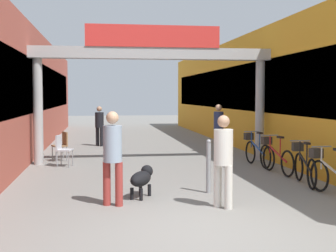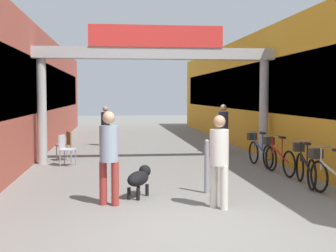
{
  "view_description": "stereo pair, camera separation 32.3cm",
  "coord_description": "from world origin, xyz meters",
  "px_view_note": "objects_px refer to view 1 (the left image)",
  "views": [
    {
      "loc": [
        -1.57,
        -6.76,
        2.02
      ],
      "look_at": [
        0.0,
        4.01,
        1.3
      ],
      "focal_mm": 50.0,
      "sensor_mm": 36.0,
      "label": 1
    },
    {
      "loc": [
        -1.25,
        -6.81,
        2.02
      ],
      "look_at": [
        0.0,
        4.01,
        1.3
      ],
      "focal_mm": 50.0,
      "sensor_mm": 36.0,
      "label": 2
    }
  ],
  "objects_px": {
    "pedestrian_carrying_crate": "(219,125)",
    "bicycle_black_second": "(304,165)",
    "bollard_post_metal": "(209,166)",
    "cafe_chair_aluminium_nearer": "(62,147)",
    "bicycle_red_third": "(276,156)",
    "bicycle_blue_farthest": "(256,150)",
    "dog_on_leash": "(142,178)",
    "pedestrian_companion": "(223,155)",
    "cafe_chair_wood_farther": "(62,143)",
    "bicycle_silver_nearest": "(331,174)",
    "pedestrian_elderly_walking": "(99,124)",
    "pedestrian_with_dog": "(113,152)"
  },
  "relations": [
    {
      "from": "bicycle_black_second",
      "to": "cafe_chair_aluminium_nearer",
      "type": "xyz_separation_m",
      "value": [
        -5.64,
        3.49,
        0.1
      ]
    },
    {
      "from": "bicycle_blue_farthest",
      "to": "cafe_chair_wood_farther",
      "type": "bearing_deg",
      "value": 162.35
    },
    {
      "from": "pedestrian_carrying_crate",
      "to": "bicycle_red_third",
      "type": "distance_m",
      "value": 4.42
    },
    {
      "from": "pedestrian_companion",
      "to": "bollard_post_metal",
      "type": "relative_size",
      "value": 1.49
    },
    {
      "from": "bicycle_black_second",
      "to": "pedestrian_elderly_walking",
      "type": "bearing_deg",
      "value": 117.74
    },
    {
      "from": "bicycle_black_second",
      "to": "pedestrian_with_dog",
      "type": "bearing_deg",
      "value": -161.34
    },
    {
      "from": "dog_on_leash",
      "to": "bollard_post_metal",
      "type": "relative_size",
      "value": 0.77
    },
    {
      "from": "dog_on_leash",
      "to": "pedestrian_carrying_crate",
      "type": "bearing_deg",
      "value": 63.95
    },
    {
      "from": "bicycle_silver_nearest",
      "to": "cafe_chair_aluminium_nearer",
      "type": "distance_m",
      "value": 7.37
    },
    {
      "from": "pedestrian_elderly_walking",
      "to": "bicycle_silver_nearest",
      "type": "relative_size",
      "value": 0.94
    },
    {
      "from": "bollard_post_metal",
      "to": "cafe_chair_aluminium_nearer",
      "type": "bearing_deg",
      "value": 128.57
    },
    {
      "from": "pedestrian_companion",
      "to": "cafe_chair_aluminium_nearer",
      "type": "xyz_separation_m",
      "value": [
        -3.24,
        5.41,
        -0.41
      ]
    },
    {
      "from": "pedestrian_with_dog",
      "to": "bicycle_black_second",
      "type": "xyz_separation_m",
      "value": [
        4.35,
        1.47,
        -0.55
      ]
    },
    {
      "from": "cafe_chair_wood_farther",
      "to": "bicycle_red_third",
      "type": "bearing_deg",
      "value": -28.85
    },
    {
      "from": "dog_on_leash",
      "to": "bicycle_blue_farthest",
      "type": "height_order",
      "value": "bicycle_blue_farthest"
    },
    {
      "from": "pedestrian_carrying_crate",
      "to": "bicycle_black_second",
      "type": "relative_size",
      "value": 1.01
    },
    {
      "from": "bicycle_blue_farthest",
      "to": "cafe_chair_aluminium_nearer",
      "type": "xyz_separation_m",
      "value": [
        -5.51,
        0.61,
        0.1
      ]
    },
    {
      "from": "bicycle_blue_farthest",
      "to": "dog_on_leash",
      "type": "bearing_deg",
      "value": -134.3
    },
    {
      "from": "pedestrian_with_dog",
      "to": "pedestrian_companion",
      "type": "bearing_deg",
      "value": -13.21
    },
    {
      "from": "bicycle_silver_nearest",
      "to": "pedestrian_with_dog",
      "type": "bearing_deg",
      "value": -176.94
    },
    {
      "from": "pedestrian_elderly_walking",
      "to": "pedestrian_companion",
      "type": "bearing_deg",
      "value": -78.38
    },
    {
      "from": "bicycle_black_second",
      "to": "bicycle_blue_farthest",
      "type": "xyz_separation_m",
      "value": [
        -0.13,
        2.88,
        0.0
      ]
    },
    {
      "from": "pedestrian_companion",
      "to": "bicycle_black_second",
      "type": "relative_size",
      "value": 0.99
    },
    {
      "from": "bicycle_blue_farthest",
      "to": "cafe_chair_wood_farther",
      "type": "height_order",
      "value": "bicycle_blue_farthest"
    },
    {
      "from": "pedestrian_elderly_walking",
      "to": "bicycle_black_second",
      "type": "bearing_deg",
      "value": -62.26
    },
    {
      "from": "pedestrian_elderly_walking",
      "to": "bicycle_silver_nearest",
      "type": "distance_m",
      "value": 10.98
    },
    {
      "from": "pedestrian_carrying_crate",
      "to": "cafe_chair_wood_farther",
      "type": "height_order",
      "value": "pedestrian_carrying_crate"
    },
    {
      "from": "pedestrian_elderly_walking",
      "to": "bicycle_red_third",
      "type": "xyz_separation_m",
      "value": [
        4.53,
        -7.19,
        -0.46
      ]
    },
    {
      "from": "bicycle_silver_nearest",
      "to": "pedestrian_elderly_walking",
      "type": "bearing_deg",
      "value": 114.81
    },
    {
      "from": "pedestrian_companion",
      "to": "bicycle_black_second",
      "type": "xyz_separation_m",
      "value": [
        2.4,
        1.92,
        -0.51
      ]
    },
    {
      "from": "bicycle_silver_nearest",
      "to": "cafe_chair_aluminium_nearer",
      "type": "relative_size",
      "value": 1.89
    },
    {
      "from": "pedestrian_with_dog",
      "to": "bollard_post_metal",
      "type": "height_order",
      "value": "pedestrian_with_dog"
    },
    {
      "from": "pedestrian_elderly_walking",
      "to": "bicycle_black_second",
      "type": "height_order",
      "value": "pedestrian_elderly_walking"
    },
    {
      "from": "pedestrian_carrying_crate",
      "to": "bicycle_black_second",
      "type": "xyz_separation_m",
      "value": [
        0.46,
        -5.9,
        -0.54
      ]
    },
    {
      "from": "dog_on_leash",
      "to": "bicycle_blue_farthest",
      "type": "relative_size",
      "value": 0.51
    },
    {
      "from": "bicycle_silver_nearest",
      "to": "pedestrian_companion",
      "type": "bearing_deg",
      "value": -164.05
    },
    {
      "from": "pedestrian_companion",
      "to": "bicycle_silver_nearest",
      "type": "height_order",
      "value": "pedestrian_companion"
    },
    {
      "from": "bicycle_black_second",
      "to": "bicycle_blue_farthest",
      "type": "height_order",
      "value": "same"
    },
    {
      "from": "pedestrian_elderly_walking",
      "to": "bicycle_red_third",
      "type": "height_order",
      "value": "pedestrian_elderly_walking"
    },
    {
      "from": "pedestrian_carrying_crate",
      "to": "bicycle_black_second",
      "type": "height_order",
      "value": "pedestrian_carrying_crate"
    },
    {
      "from": "pedestrian_with_dog",
      "to": "cafe_chair_wood_farther",
      "type": "bearing_deg",
      "value": 102.76
    },
    {
      "from": "pedestrian_with_dog",
      "to": "bicycle_blue_farthest",
      "type": "height_order",
      "value": "pedestrian_with_dog"
    },
    {
      "from": "pedestrian_with_dog",
      "to": "pedestrian_companion",
      "type": "distance_m",
      "value": 2.0
    },
    {
      "from": "pedestrian_companion",
      "to": "pedestrian_elderly_walking",
      "type": "bearing_deg",
      "value": 101.62
    },
    {
      "from": "pedestrian_carrying_crate",
      "to": "bicycle_black_second",
      "type": "bearing_deg",
      "value": -85.51
    },
    {
      "from": "pedestrian_elderly_walking",
      "to": "bicycle_black_second",
      "type": "distance_m",
      "value": 9.87
    },
    {
      "from": "dog_on_leash",
      "to": "bicycle_black_second",
      "type": "height_order",
      "value": "bicycle_black_second"
    },
    {
      "from": "bollard_post_metal",
      "to": "pedestrian_carrying_crate",
      "type": "bearing_deg",
      "value": 73.8
    },
    {
      "from": "bollard_post_metal",
      "to": "cafe_chair_aluminium_nearer",
      "type": "distance_m",
      "value": 5.26
    },
    {
      "from": "bicycle_blue_farthest",
      "to": "bicycle_red_third",
      "type": "bearing_deg",
      "value": -87.01
    }
  ]
}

